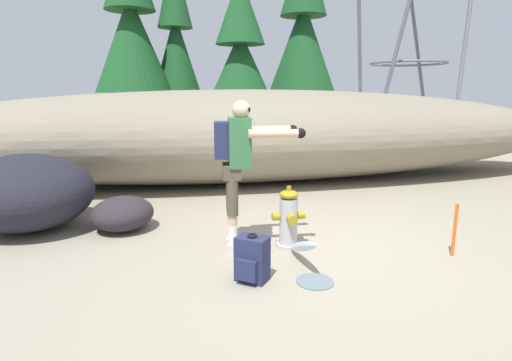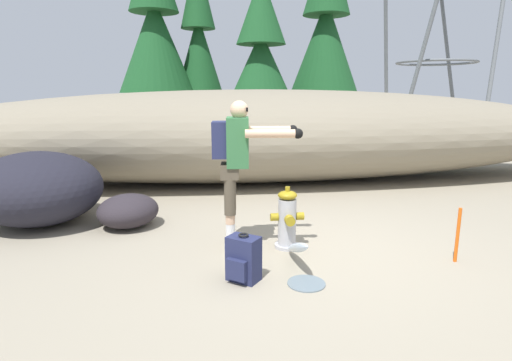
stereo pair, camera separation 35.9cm
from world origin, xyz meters
The scene contains 13 objects.
ground_plane centered at (0.00, 0.00, -0.02)m, with size 56.00×56.00×0.04m, color gray.
dirt_embankment centered at (0.00, 4.02, 0.92)m, with size 14.33×3.20×1.84m, color gray.
fire_hydrant centered at (-0.25, 0.18, 0.34)m, with size 0.39×0.34×0.73m.
hydrant_water_jet centered at (-0.25, -0.43, 0.18)m, with size 0.36×1.00×0.42m.
utility_worker centered at (-0.82, 0.24, 1.08)m, with size 1.00×0.59×1.70m.
spare_backpack centered at (-0.84, -0.61, 0.22)m, with size 0.36×0.36×0.47m.
boulder_large centered at (-3.47, 1.51, 0.50)m, with size 1.66×1.76×1.00m, color #21202A.
boulder_mid centered at (-2.23, 1.20, 0.22)m, with size 0.77×0.83×0.45m, color #2C262C.
pine_tree_far_left centered at (-2.76, 10.69, 3.96)m, with size 2.57×2.57×7.08m.
pine_tree_left centered at (-1.31, 11.24, 3.55)m, with size 1.88×1.88×6.57m.
pine_tree_center centered at (0.68, 9.28, 2.91)m, with size 2.44×2.44×5.41m.
pine_tree_right centered at (3.17, 10.61, 3.95)m, with size 2.54×2.54×7.26m.
survey_stake centered at (1.47, -0.45, 0.30)m, with size 0.04×0.04×0.60m, color #E55914.
Camera 2 is at (-1.18, -4.31, 1.79)m, focal length 28.91 mm.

